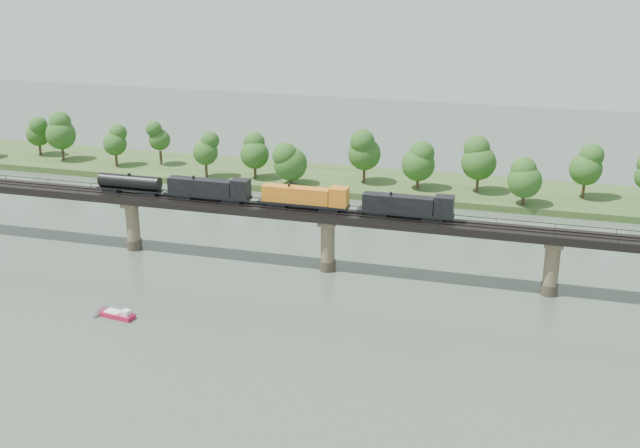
# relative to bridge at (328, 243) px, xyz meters

# --- Properties ---
(ground) EXTENTS (400.00, 400.00, 0.00)m
(ground) POSITION_rel_bridge_xyz_m (0.00, -30.00, -5.46)
(ground) COLOR #384739
(ground) RESTS_ON ground
(far_bank) EXTENTS (300.00, 24.00, 1.60)m
(far_bank) POSITION_rel_bridge_xyz_m (0.00, 55.00, -4.66)
(far_bank) COLOR #304E1F
(far_bank) RESTS_ON ground
(bridge) EXTENTS (236.00, 30.00, 11.50)m
(bridge) POSITION_rel_bridge_xyz_m (0.00, 0.00, 0.00)
(bridge) COLOR #473A2D
(bridge) RESTS_ON ground
(bridge_superstructure) EXTENTS (220.00, 4.90, 0.75)m
(bridge_superstructure) POSITION_rel_bridge_xyz_m (0.00, 0.00, 6.33)
(bridge_superstructure) COLOR black
(bridge_superstructure) RESTS_ON bridge
(far_treeline) EXTENTS (289.06, 17.54, 13.60)m
(far_treeline) POSITION_rel_bridge_xyz_m (-8.21, 50.52, 3.37)
(far_treeline) COLOR #382619
(far_treeline) RESTS_ON far_bank
(freight_train) EXTENTS (69.55, 2.71, 4.79)m
(freight_train) POSITION_rel_bridge_xyz_m (-10.86, 0.00, 8.33)
(freight_train) COLOR black
(freight_train) RESTS_ON bridge
(motorboat) EXTENTS (5.88, 2.86, 1.58)m
(motorboat) POSITION_rel_bridge_xyz_m (-27.70, -28.60, -4.92)
(motorboat) COLOR #AD1337
(motorboat) RESTS_ON ground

